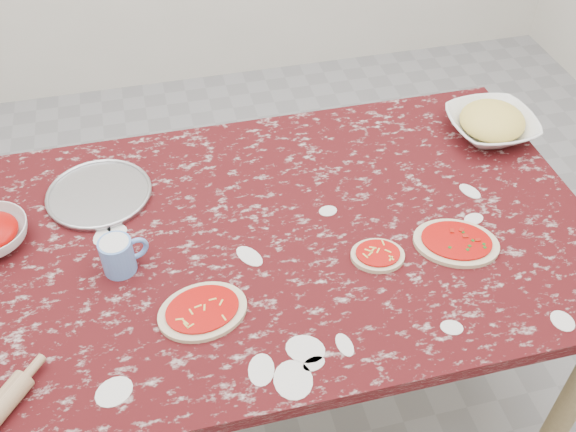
# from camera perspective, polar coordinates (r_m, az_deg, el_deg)

# --- Properties ---
(ground) EXTENTS (4.00, 4.00, 0.00)m
(ground) POSITION_cam_1_polar(r_m,az_deg,el_deg) (2.28, 0.00, -14.60)
(ground) COLOR gray
(worktable) EXTENTS (1.60, 1.00, 0.75)m
(worktable) POSITION_cam_1_polar(r_m,az_deg,el_deg) (1.75, 0.00, -3.13)
(worktable) COLOR #3F0D0F
(worktable) RESTS_ON ground
(pizza_tray) EXTENTS (0.37, 0.37, 0.01)m
(pizza_tray) POSITION_cam_1_polar(r_m,az_deg,el_deg) (1.85, -16.22, 1.82)
(pizza_tray) COLOR #B2B2B7
(pizza_tray) RESTS_ON worktable
(cheese_bowl) EXTENTS (0.26, 0.26, 0.06)m
(cheese_bowl) POSITION_cam_1_polar(r_m,az_deg,el_deg) (2.08, 17.37, 7.57)
(cheese_bowl) COLOR white
(cheese_bowl) RESTS_ON worktable
(flour_mug) EXTENTS (0.12, 0.08, 0.09)m
(flour_mug) POSITION_cam_1_polar(r_m,az_deg,el_deg) (1.62, -14.61, -3.31)
(flour_mug) COLOR #6191E0
(flour_mug) RESTS_ON worktable
(pizza_left) EXTENTS (0.23, 0.19, 0.02)m
(pizza_left) POSITION_cam_1_polar(r_m,az_deg,el_deg) (1.52, -7.50, -8.26)
(pizza_left) COLOR beige
(pizza_left) RESTS_ON worktable
(pizza_mid) EXTENTS (0.16, 0.14, 0.02)m
(pizza_mid) POSITION_cam_1_polar(r_m,az_deg,el_deg) (1.63, 7.87, -3.43)
(pizza_mid) COLOR beige
(pizza_mid) RESTS_ON worktable
(pizza_right) EXTENTS (0.26, 0.24, 0.02)m
(pizza_right) POSITION_cam_1_polar(r_m,az_deg,el_deg) (1.70, 14.53, -2.26)
(pizza_right) COLOR beige
(pizza_right) RESTS_ON worktable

